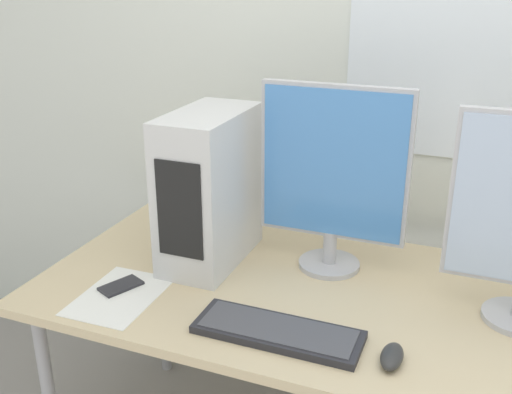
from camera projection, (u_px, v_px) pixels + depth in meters
The scene contains 8 objects.
wall_back at pixel (485, 48), 1.85m from camera, with size 8.00×0.07×2.70m.
desk at pixel (443, 328), 1.62m from camera, with size 2.33×0.84×0.71m.
pc_tower at pixel (209, 188), 1.83m from camera, with size 0.20×0.39×0.48m.
monitor_main at pixel (333, 174), 1.75m from camera, with size 0.44×0.19×0.57m.
keyboard at pixel (278, 332), 1.51m from camera, with size 0.43×0.15×0.02m.
mouse at pixel (392, 356), 1.41m from camera, with size 0.05×0.11×0.04m.
cell_phone at pixel (121, 286), 1.74m from camera, with size 0.11×0.14×0.01m.
paper_sheet_left at pixel (119, 296), 1.70m from camera, with size 0.22×0.30×0.00m.
Camera 1 is at (0.04, -1.05, 1.59)m, focal length 42.00 mm.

